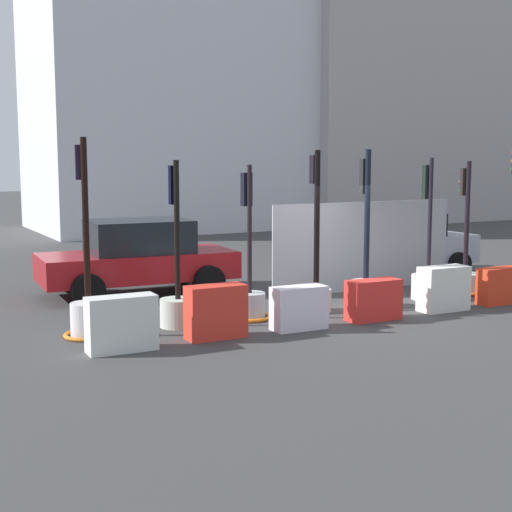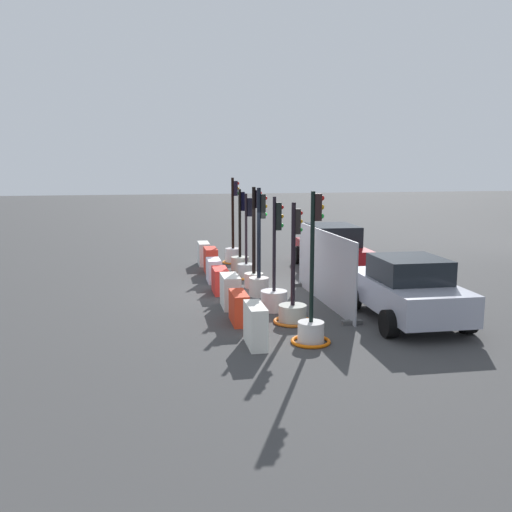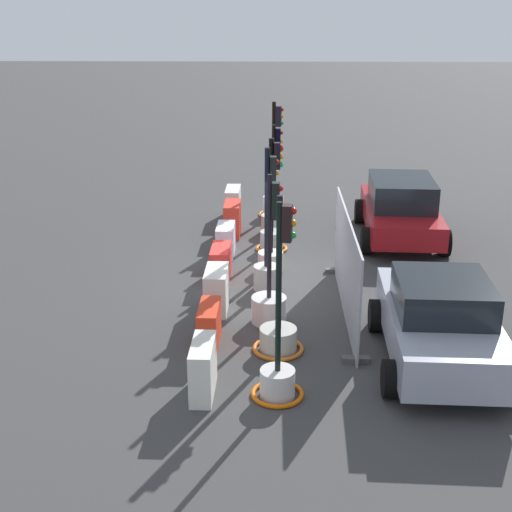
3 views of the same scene
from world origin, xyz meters
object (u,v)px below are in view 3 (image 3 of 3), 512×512
Objects in this scene: traffic_light_1 at (273,213)px; traffic_light_6 at (279,330)px; car_silver_hatchback at (439,322)px; traffic_light_4 at (267,260)px; construction_barrier_3 at (221,263)px; traffic_light_3 at (271,245)px; construction_barrier_4 at (217,290)px; construction_barrier_5 at (209,325)px; construction_barrier_2 at (226,240)px; traffic_light_7 at (278,366)px; car_red_compact at (400,208)px; traffic_light_0 at (274,197)px; construction_barrier_6 at (203,369)px; traffic_light_5 at (269,297)px; construction_barrier_1 at (232,219)px; traffic_light_2 at (272,232)px; construction_barrier_0 at (233,203)px.

traffic_light_1 reaches higher than traffic_light_6.
traffic_light_1 is 7.98m from car_silver_hatchback.
traffic_light_4 reaches higher than construction_barrier_3.
car_silver_hatchback is at bearing 33.72° from traffic_light_3.
construction_barrier_4 is 0.99× the size of construction_barrier_5.
car_silver_hatchback is at bearing 36.63° from construction_barrier_2.
construction_barrier_2 is 0.25× the size of car_silver_hatchback.
traffic_light_7 reaches higher than traffic_light_1.
traffic_light_4 reaches higher than construction_barrier_2.
car_red_compact reaches higher than car_silver_hatchback.
construction_barrier_5 is (8.43, -1.21, -0.20)m from traffic_light_0.
traffic_light_6 is 3.80m from construction_barrier_3.
traffic_light_3 is 4.11m from traffic_light_6.
traffic_light_4 is 4.61m from construction_barrier_6.
traffic_light_4 is 1.58m from construction_barrier_4.
traffic_light_5 reaches higher than construction_barrier_1.
traffic_light_1 is 1.03× the size of traffic_light_2.
construction_barrier_5 is (3.85, -1.15, -0.27)m from traffic_light_3.
construction_barrier_1 is 3.24m from construction_barrier_3.
construction_barrier_6 is at bearing -6.45° from traffic_light_0.
construction_barrier_0 is (0.21, -1.21, -0.14)m from traffic_light_0.
construction_barrier_1 is at bearing -158.30° from traffic_light_3.
traffic_light_2 is at bearing 177.70° from traffic_light_4.
traffic_light_4 is at bearing 167.22° from construction_barrier_6.
traffic_light_1 reaches higher than traffic_light_2.
construction_barrier_5 reaches higher than construction_barrier_3.
traffic_light_5 reaches higher than construction_barrier_0.
construction_barrier_4 is 6.68m from car_red_compact.
traffic_light_6 is at bearing -97.70° from car_silver_hatchback.
traffic_light_2 is at bearing 179.39° from traffic_light_5.
car_red_compact is (-1.40, 4.64, 0.46)m from construction_barrier_2.
construction_barrier_2 is 6.75m from construction_barrier_6.
traffic_light_3 is at bearing 179.63° from traffic_light_5.
traffic_light_0 is at bearing 179.40° from traffic_light_5.
car_silver_hatchback is (5.59, 4.15, 0.42)m from construction_barrier_2.
traffic_light_5 is 2.99m from construction_barrier_6.
construction_barrier_4 is at bearing -12.74° from traffic_light_1.
traffic_light_4 reaches higher than construction_barrier_4.
construction_barrier_0 is at bearing -171.23° from traffic_light_6.
traffic_light_6 is (2.95, 0.24, -0.27)m from traffic_light_4.
traffic_light_4 is at bearing -137.30° from car_silver_hatchback.
traffic_light_3 is 3.07× the size of construction_barrier_4.
construction_barrier_6 is (-0.06, -1.24, -0.09)m from traffic_light_7.
traffic_light_4 is at bearing 158.30° from construction_barrier_5.
traffic_light_3 is 2.90m from construction_barrier_1.
traffic_light_0 reaches higher than construction_barrier_1.
traffic_light_5 reaches higher than traffic_light_2.
traffic_light_5 is 0.70× the size of car_red_compact.
traffic_light_0 is 1.13× the size of traffic_light_1.
construction_barrier_2 is (0.38, -1.19, -0.10)m from traffic_light_2.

